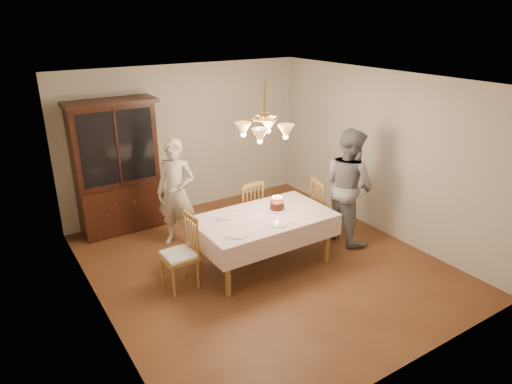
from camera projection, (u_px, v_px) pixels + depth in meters
ground at (263, 264)px, 6.60m from camera, size 5.00×5.00×0.00m
room_shell at (264, 159)px, 6.03m from camera, size 5.00×5.00×5.00m
dining_table at (264, 221)px, 6.35m from camera, size 1.90×1.10×0.76m
china_hutch at (117, 170)px, 7.32m from camera, size 1.38×0.54×2.16m
chair_far_side at (246, 213)px, 7.20m from camera, size 0.48×0.46×1.00m
chair_left_end at (180, 256)px, 5.89m from camera, size 0.43×0.45×1.00m
chair_right_end at (326, 212)px, 7.22m from camera, size 0.50×0.51×1.00m
elderly_woman at (176, 193)px, 6.91m from camera, size 0.71×0.73×1.69m
adult_in_grey at (349, 186)px, 7.03m from camera, size 0.69×0.88×1.80m
birthday_cake at (277, 206)px, 6.51m from camera, size 0.30×0.30×0.20m
place_setting_near_left at (239, 235)px, 5.78m from camera, size 0.40×0.25×0.02m
place_setting_near_right at (280, 224)px, 6.07m from camera, size 0.38×0.23×0.02m
place_setting_far_left at (227, 217)px, 6.29m from camera, size 0.38×0.23×0.02m
chandelier at (264, 130)px, 5.88m from camera, size 0.62×0.62×0.73m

